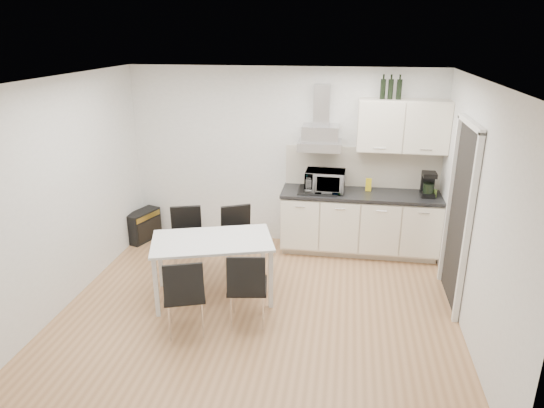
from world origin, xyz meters
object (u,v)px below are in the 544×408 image
Objects in this scene: dining_table at (212,246)px; chair_near_left at (185,294)px; chair_far_left at (187,242)px; floor_speaker at (191,226)px; kitchenette at (363,198)px; chair_far_right at (240,241)px; guitar_amp at (143,225)px; chair_near_right at (247,287)px.

dining_table is 1.78× the size of chair_near_left.
chair_far_left reaches higher than floor_speaker.
chair_far_right is at bearing -151.41° from kitchenette.
guitar_amp is at bearing -178.53° from kitchenette.
guitar_amp is (-3.30, -0.08, -0.60)m from kitchenette.
chair_far_right is 2.63× the size of floor_speaker.
dining_table is at bearing -138.64° from kitchenette.
floor_speaker is (-1.02, 1.04, -0.27)m from chair_far_right.
chair_far_right is (-1.61, -0.88, -0.39)m from kitchenette.
chair_far_right is 1.48m from floor_speaker.
dining_table is (-1.78, -1.56, -0.16)m from kitchenette.
dining_table is 2.17m from guitar_amp.
chair_near_right is (1.02, -1.03, 0.00)m from chair_far_left.
chair_near_left is at bearing -37.69° from guitar_amp.
chair_near_right is at bearing -24.18° from guitar_amp.
dining_table is 2.59× the size of guitar_amp.
chair_near_right is at bearing -49.83° from floor_speaker.
kitchenette is 1.61× the size of dining_table.
dining_table is at bearing 128.22° from chair_near_right.
chair_far_left is 1.45× the size of guitar_amp.
floor_speaker is (0.68, 0.25, -0.07)m from guitar_amp.
chair_near_left is at bearing -64.73° from floor_speaker.
chair_near_left and chair_near_right have the same top height.
floor_speaker is (-2.63, 0.17, -0.66)m from kitchenette.
dining_table is 1.78× the size of chair_far_left.
guitar_amp is (-1.53, 1.48, -0.43)m from dining_table.
chair_far_right is (0.17, 0.69, -0.23)m from dining_table.
chair_near_right is 2.63× the size of floor_speaker.
floor_speaker is (-0.35, 1.19, -0.27)m from chair_far_left.
chair_far_left is at bearing -65.22° from floor_speaker.
chair_near_right is (-1.26, -2.05, -0.39)m from kitchenette.
chair_near_left reaches higher than guitar_amp.
kitchenette reaches higher than dining_table.
dining_table reaches higher than guitar_amp.
chair_near_left is (-0.27, -1.43, 0.00)m from chair_far_right.
chair_far_left and chair_far_right have the same top height.
chair_far_left reaches higher than dining_table.
kitchenette is 2.86× the size of chair_near_left.
floor_speaker is at bearing 113.04° from chair_near_right.
guitar_amp is 0.72m from floor_speaker.
chair_far_left is 0.69m from chair_far_right.
floor_speaker is at bearing 98.74° from dining_table.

